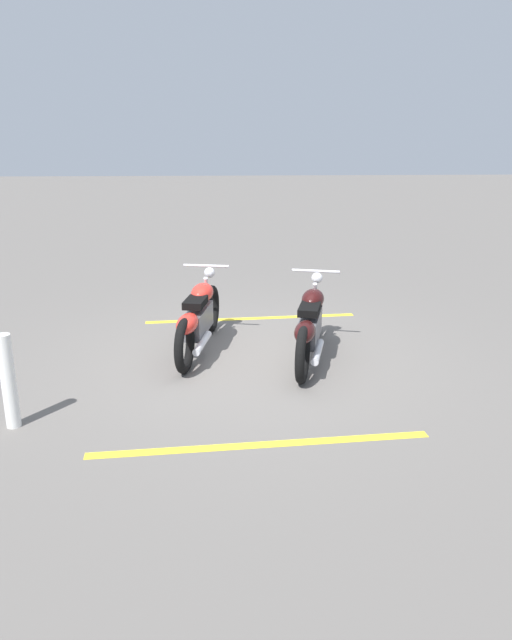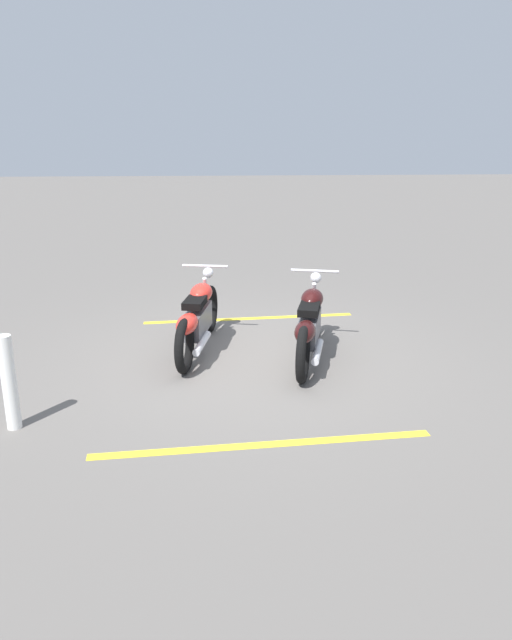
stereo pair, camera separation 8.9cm
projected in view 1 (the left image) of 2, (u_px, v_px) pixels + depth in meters
name	position (u px, v px, depth m)	size (l,w,h in m)	color
ground_plane	(254.00, 359.00, 7.77)	(60.00, 60.00, 0.00)	#66605B
motorcycle_bright_foreground	(198.00, 318.00, 7.90)	(2.21, 0.68, 1.04)	black
motorcycle_dark_foreground	(310.00, 325.00, 7.61)	(2.19, 0.76, 1.04)	black
bollard_post	(8.00, 381.00, 5.89)	(0.14, 0.14, 0.95)	white
parking_stripe_near	(251.00, 318.00, 9.40)	(3.20, 0.12, 0.01)	yellow
parking_stripe_mid	(261.00, 445.00, 5.68)	(3.20, 0.12, 0.01)	yellow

